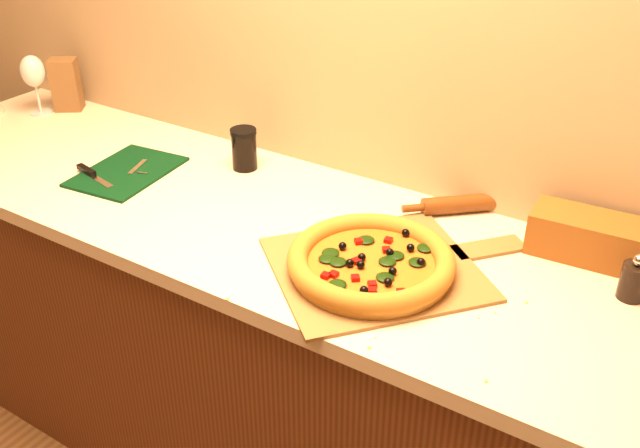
# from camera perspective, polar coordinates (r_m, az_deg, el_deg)

# --- Properties ---
(cabinet) EXTENTS (2.80, 0.65, 0.86)m
(cabinet) POSITION_cam_1_polar(r_m,az_deg,el_deg) (2.04, -0.63, -11.93)
(cabinet) COLOR #48240F
(cabinet) RESTS_ON ground
(countertop) EXTENTS (2.84, 0.68, 0.04)m
(countertop) POSITION_cam_1_polar(r_m,az_deg,el_deg) (1.77, -0.71, -1.05)
(countertop) COLOR beige
(countertop) RESTS_ON cabinet
(pizza_peel) EXTENTS (0.59, 0.61, 0.01)m
(pizza_peel) POSITION_cam_1_polar(r_m,az_deg,el_deg) (1.62, 5.00, -3.46)
(pizza_peel) COLOR brown
(pizza_peel) RESTS_ON countertop
(pizza) EXTENTS (0.37, 0.37, 0.05)m
(pizza) POSITION_cam_1_polar(r_m,az_deg,el_deg) (1.58, 4.10, -3.04)
(pizza) COLOR gold
(pizza) RESTS_ON pizza_peel
(cutting_board) EXTENTS (0.25, 0.33, 0.02)m
(cutting_board) POSITION_cam_1_polar(r_m,az_deg,el_deg) (2.11, -15.29, 4.06)
(cutting_board) COLOR black
(cutting_board) RESTS_ON countertop
(bottle_cap) EXTENTS (0.03, 0.03, 0.01)m
(bottle_cap) POSITION_cam_1_polar(r_m,az_deg,el_deg) (1.98, -15.69, 2.20)
(bottle_cap) COLOR black
(bottle_cap) RESTS_ON countertop
(pepper_grinder) EXTENTS (0.06, 0.06, 0.11)m
(pepper_grinder) POSITION_cam_1_polar(r_m,az_deg,el_deg) (1.64, 23.81, -4.14)
(pepper_grinder) COLOR black
(pepper_grinder) RESTS_ON countertop
(rolling_pin) EXTENTS (0.27, 0.25, 0.05)m
(rolling_pin) POSITION_cam_1_polar(r_m,az_deg,el_deg) (1.87, 11.68, 1.62)
(rolling_pin) COLOR #522D0E
(rolling_pin) RESTS_ON countertop
(bread_bag) EXTENTS (0.38, 0.14, 0.10)m
(bread_bag) POSITION_cam_1_polar(r_m,az_deg,el_deg) (1.74, 22.41, -1.41)
(bread_bag) COLOR brown
(bread_bag) RESTS_ON countertop
(wine_glass) EXTENTS (0.08, 0.08, 0.20)m
(wine_glass) POSITION_cam_1_polar(r_m,az_deg,el_deg) (2.60, -21.98, 11.15)
(wine_glass) COLOR silver
(wine_glass) RESTS_ON countertop
(paper_bag) EXTENTS (0.11, 0.11, 0.18)m
(paper_bag) POSITION_cam_1_polar(r_m,az_deg,el_deg) (2.62, -19.66, 10.46)
(paper_bag) COLOR brown
(paper_bag) RESTS_ON countertop
(dark_jar) EXTENTS (0.08, 0.08, 0.12)m
(dark_jar) POSITION_cam_1_polar(r_m,az_deg,el_deg) (2.05, -6.09, 6.01)
(dark_jar) COLOR black
(dark_jar) RESTS_ON countertop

